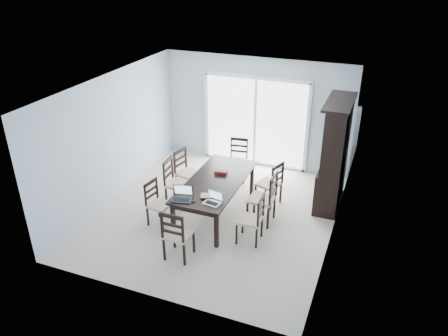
{
  "coord_description": "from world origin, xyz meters",
  "views": [
    {
      "loc": [
        2.82,
        -6.82,
        4.69
      ],
      "look_at": [
        0.17,
        0.0,
        1.05
      ],
      "focal_mm": 35.0,
      "sensor_mm": 36.0,
      "label": 1
    }
  ],
  "objects_px": {
    "chair_end_far": "(238,155)",
    "laptop_silver": "(212,201)",
    "china_hutch": "(334,156)",
    "laptop_dark": "(182,197)",
    "chair_right_near": "(255,215)",
    "hot_tub": "(242,129)",
    "chair_left_far": "(185,167)",
    "chair_right_mid": "(267,193)",
    "chair_left_mid": "(174,177)",
    "chair_end_near": "(176,231)",
    "game_box": "(221,172)",
    "chair_left_near": "(156,198)",
    "dining_table": "(216,184)",
    "chair_right_far": "(273,180)",
    "cell_phone": "(192,201)"
  },
  "relations": [
    {
      "from": "laptop_silver",
      "to": "game_box",
      "type": "bearing_deg",
      "value": 113.73
    },
    {
      "from": "chair_right_mid",
      "to": "chair_end_far",
      "type": "relative_size",
      "value": 1.12
    },
    {
      "from": "laptop_silver",
      "to": "chair_left_mid",
      "type": "bearing_deg",
      "value": 153.8
    },
    {
      "from": "chair_end_near",
      "to": "laptop_dark",
      "type": "relative_size",
      "value": 2.76
    },
    {
      "from": "chair_left_far",
      "to": "china_hutch",
      "type": "bearing_deg",
      "value": 114.1
    },
    {
      "from": "chair_right_mid",
      "to": "laptop_dark",
      "type": "xyz_separation_m",
      "value": [
        -1.29,
        -0.97,
        0.17
      ]
    },
    {
      "from": "chair_left_mid",
      "to": "chair_end_near",
      "type": "relative_size",
      "value": 1.04
    },
    {
      "from": "chair_left_near",
      "to": "cell_phone",
      "type": "distance_m",
      "value": 0.89
    },
    {
      "from": "chair_left_near",
      "to": "chair_right_far",
      "type": "xyz_separation_m",
      "value": [
        1.87,
        1.44,
        0.04
      ]
    },
    {
      "from": "dining_table",
      "to": "cell_phone",
      "type": "distance_m",
      "value": 0.88
    },
    {
      "from": "chair_left_far",
      "to": "chair_right_mid",
      "type": "distance_m",
      "value": 2.05
    },
    {
      "from": "laptop_dark",
      "to": "game_box",
      "type": "distance_m",
      "value": 1.23
    },
    {
      "from": "laptop_dark",
      "to": "chair_left_far",
      "type": "bearing_deg",
      "value": 100.83
    },
    {
      "from": "china_hutch",
      "to": "chair_right_mid",
      "type": "distance_m",
      "value": 1.61
    },
    {
      "from": "chair_left_mid",
      "to": "hot_tub",
      "type": "height_order",
      "value": "chair_left_mid"
    },
    {
      "from": "laptop_silver",
      "to": "cell_phone",
      "type": "height_order",
      "value": "laptop_silver"
    },
    {
      "from": "hot_tub",
      "to": "chair_end_near",
      "type": "bearing_deg",
      "value": -83.06
    },
    {
      "from": "china_hutch",
      "to": "chair_right_near",
      "type": "height_order",
      "value": "china_hutch"
    },
    {
      "from": "dining_table",
      "to": "laptop_silver",
      "type": "relative_size",
      "value": 6.77
    },
    {
      "from": "chair_right_near",
      "to": "chair_left_far",
      "type": "bearing_deg",
      "value": 56.17
    },
    {
      "from": "chair_right_mid",
      "to": "chair_right_far",
      "type": "xyz_separation_m",
      "value": [
        -0.07,
        0.67,
        -0.06
      ]
    },
    {
      "from": "laptop_silver",
      "to": "game_box",
      "type": "height_order",
      "value": "laptop_silver"
    },
    {
      "from": "chair_end_far",
      "to": "game_box",
      "type": "height_order",
      "value": "chair_end_far"
    },
    {
      "from": "chair_end_far",
      "to": "laptop_dark",
      "type": "relative_size",
      "value": 2.7
    },
    {
      "from": "chair_left_near",
      "to": "chair_right_near",
      "type": "distance_m",
      "value": 1.92
    },
    {
      "from": "chair_end_far",
      "to": "game_box",
      "type": "distance_m",
      "value": 1.36
    },
    {
      "from": "chair_left_near",
      "to": "chair_end_far",
      "type": "relative_size",
      "value": 0.94
    },
    {
      "from": "chair_right_near",
      "to": "hot_tub",
      "type": "relative_size",
      "value": 0.58
    },
    {
      "from": "cell_phone",
      "to": "dining_table",
      "type": "bearing_deg",
      "value": 108.03
    },
    {
      "from": "chair_right_near",
      "to": "laptop_silver",
      "type": "relative_size",
      "value": 3.3
    },
    {
      "from": "laptop_silver",
      "to": "chair_left_near",
      "type": "bearing_deg",
      "value": -175.83
    },
    {
      "from": "chair_left_mid",
      "to": "chair_end_far",
      "type": "xyz_separation_m",
      "value": [
        0.82,
        1.58,
        -0.04
      ]
    },
    {
      "from": "china_hutch",
      "to": "chair_left_mid",
      "type": "distance_m",
      "value": 3.23
    },
    {
      "from": "chair_right_near",
      "to": "hot_tub",
      "type": "height_order",
      "value": "chair_right_near"
    },
    {
      "from": "laptop_dark",
      "to": "cell_phone",
      "type": "height_order",
      "value": "laptop_dark"
    },
    {
      "from": "cell_phone",
      "to": "chair_end_near",
      "type": "bearing_deg",
      "value": -64.16
    },
    {
      "from": "china_hutch",
      "to": "laptop_dark",
      "type": "bearing_deg",
      "value": -136.93
    },
    {
      "from": "chair_left_near",
      "to": "laptop_dark",
      "type": "bearing_deg",
      "value": 81.36
    },
    {
      "from": "chair_left_far",
      "to": "game_box",
      "type": "distance_m",
      "value": 1.03
    },
    {
      "from": "chair_right_far",
      "to": "laptop_silver",
      "type": "bearing_deg",
      "value": 174.67
    },
    {
      "from": "chair_end_far",
      "to": "laptop_silver",
      "type": "xyz_separation_m",
      "value": [
        0.38,
        -2.46,
        0.23
      ]
    },
    {
      "from": "chair_left_far",
      "to": "chair_left_mid",
      "type": "bearing_deg",
      "value": 14.96
    },
    {
      "from": "chair_end_far",
      "to": "laptop_silver",
      "type": "distance_m",
      "value": 2.5
    },
    {
      "from": "chair_left_far",
      "to": "chair_end_near",
      "type": "xyz_separation_m",
      "value": [
        0.9,
        -2.19,
        -0.0
      ]
    },
    {
      "from": "chair_left_near",
      "to": "chair_right_far",
      "type": "bearing_deg",
      "value": 136.45
    },
    {
      "from": "chair_end_far",
      "to": "chair_right_mid",
      "type": "bearing_deg",
      "value": 117.25
    },
    {
      "from": "chair_left_near",
      "to": "chair_end_near",
      "type": "xyz_separation_m",
      "value": [
        0.86,
        -0.87,
        0.05
      ]
    },
    {
      "from": "chair_left_far",
      "to": "chair_right_far",
      "type": "relative_size",
      "value": 1.01
    },
    {
      "from": "chair_left_mid",
      "to": "chair_end_near",
      "type": "bearing_deg",
      "value": 25.4
    },
    {
      "from": "hot_tub",
      "to": "china_hutch",
      "type": "bearing_deg",
      "value": -40.05
    }
  ]
}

